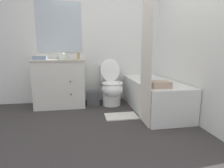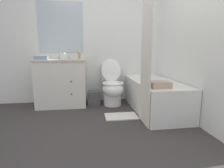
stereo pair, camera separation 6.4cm
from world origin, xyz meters
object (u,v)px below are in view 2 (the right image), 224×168
Objects in this scene: sink_faucet at (62,57)px; bath_towel_folded at (160,84)px; vanity_cabinet at (62,82)px; hand_towel_folded at (41,58)px; tissue_box at (64,56)px; soap_dispenser at (79,56)px; bath_mat at (121,116)px; wastebasket at (94,98)px; toilet at (112,87)px; bathtub at (154,95)px.

sink_faucet is 1.91m from bath_towel_folded.
vanity_cabinet is 4.12× the size of hand_towel_folded.
hand_towel_folded is 0.81× the size of bath_towel_folded.
tissue_box is 1.82m from bath_towel_folded.
bath_mat is (0.64, -0.80, -0.91)m from soap_dispenser.
soap_dispenser is at bearing 159.28° from wastebasket.
soap_dispenser reaches higher than sink_faucet.
toilet is 0.78m from bathtub.
hand_towel_folded reaches higher than wastebasket.
tissue_box is (-0.87, 0.19, 0.57)m from toilet.
bath_towel_folded is (1.39, -1.13, -0.35)m from tissue_box.
hand_towel_folded reaches higher than bath_towel_folded.
toilet is at bearing 93.95° from bath_mat.
wastebasket is 2.07× the size of tissue_box.
soap_dispenser is 0.70× the size of hand_towel_folded.
soap_dispenser is (0.34, 0.06, 0.48)m from vanity_cabinet.
vanity_cabinet is 7.06× the size of tissue_box.
sink_faucet is 0.35m from soap_dispenser.
sink_faucet is 0.09× the size of bathtub.
sink_faucet is at bearing 90.00° from vanity_cabinet.
tissue_box is (0.06, 0.10, 0.47)m from vanity_cabinet.
toilet is at bearing 119.08° from bath_towel_folded.
toilet is (0.93, -0.26, -0.56)m from sink_faucet.
bath_mat is at bearing -158.62° from bathtub.
wastebasket is (-1.01, 0.47, -0.13)m from bathtub.
tissue_box reaches higher than bathtub.
tissue_box reaches higher than toilet.
wastebasket is at bearing -14.08° from tissue_box.
bath_towel_folded is (1.45, -1.03, 0.11)m from vanity_cabinet.
sink_faucet is 0.53× the size of bath_towel_folded.
soap_dispenser is (-0.59, 0.15, 0.59)m from toilet.
hand_towel_folded is at bearing -156.49° from vanity_cabinet.
hand_towel_folded is at bearing -178.17° from toilet.
hand_towel_folded reaches higher than toilet.
sink_faucet is at bearing 162.10° from soap_dispenser.
bathtub is 10.15× the size of soap_dispenser.
tissue_box is 0.47× the size of bath_towel_folded.
vanity_cabinet reaches higher than bathtub.
soap_dispenser is (-1.25, 0.56, 0.66)m from bathtub.
sink_faucet is 0.42m from hand_towel_folded.
wastebasket is 0.83m from soap_dispenser.
bath_towel_folded reaches higher than bathtub.
bath_mat is at bearing 148.96° from bath_towel_folded.
wastebasket is (-0.35, 0.06, -0.20)m from toilet.
sink_faucet reaches higher than toilet.
sink_faucet reaches higher than bathtub.
sink_faucet is at bearing 164.22° from toilet.
toilet reaches higher than bath_mat.
toilet is (0.93, -0.09, -0.10)m from vanity_cabinet.
soap_dispenser is at bearing 128.40° from bath_mat.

